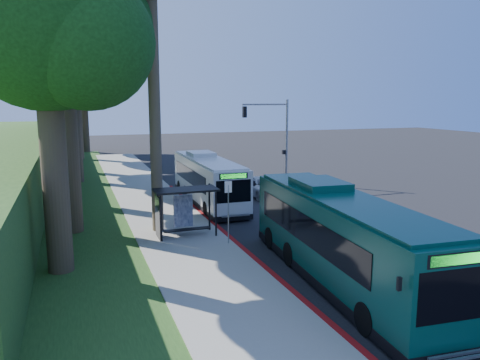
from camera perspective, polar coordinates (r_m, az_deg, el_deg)
name	(u,v)px	position (r m, az deg, el deg)	size (l,w,h in m)	color
ground	(285,213)	(29.40, 5.52, -4.04)	(140.00, 140.00, 0.00)	black
sidewalk	(169,223)	(27.15, -8.60, -5.15)	(4.50, 70.00, 0.12)	gray
red_curb	(230,238)	(23.98, -1.26, -7.04)	(0.25, 30.00, 0.13)	maroon
grass_verge	(64,212)	(31.55, -20.65, -3.62)	(8.00, 70.00, 0.06)	#234719
bus_shelter	(181,203)	(24.02, -7.26, -2.80)	(3.20, 1.51, 2.55)	black
stop_sign_pole	(228,204)	(22.43, -1.43, -2.91)	(0.35, 0.06, 3.17)	gray
traffic_signal_pole	(276,131)	(39.29, 4.38, 6.01)	(4.10, 0.30, 7.00)	gray
tree_0	(62,14)	(26.08, -20.93, 18.43)	(8.40, 8.00, 15.70)	#382B1E
tree_1	(46,9)	(34.23, -22.61, 18.70)	(10.50, 10.00, 18.26)	#382B1E
tree_2	(72,56)	(41.88, -19.84, 14.00)	(8.82, 8.40, 15.12)	#382B1E
tree_3	(48,47)	(50.01, -22.34, 14.81)	(10.08, 9.60, 17.28)	#382B1E
tree_4	(76,75)	(57.81, -19.37, 11.98)	(8.40, 8.00, 14.14)	#382B1E
tree_5	(83,84)	(65.80, -18.55, 11.03)	(7.35, 7.00, 12.86)	#382B1E
tree_6	(47,27)	(19.93, -22.43, 16.84)	(7.56, 7.20, 13.74)	#382B1E
white_bus	(208,179)	(31.96, -3.96, 0.08)	(2.56, 11.21, 3.33)	silver
teal_bus	(340,237)	(18.54, 12.11, -6.77)	(3.54, 12.54, 3.69)	#0B3D34
pickup	(263,187)	(34.29, 2.76, -0.83)	(2.27, 4.91, 1.37)	silver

